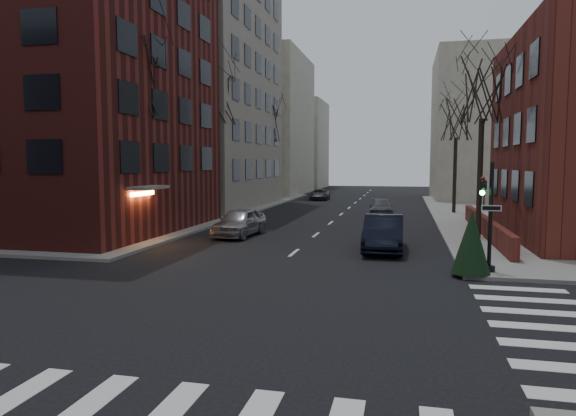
% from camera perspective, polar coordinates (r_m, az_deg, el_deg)
% --- Properties ---
extents(ground, '(160.00, 160.00, 0.00)m').
position_cam_1_polar(ground, '(12.57, -11.32, -14.31)').
color(ground, black).
rests_on(ground, ground).
extents(sidewalk_far_left, '(44.00, 44.00, 0.15)m').
position_cam_1_polar(sidewalk_far_left, '(53.21, -26.82, 0.16)').
color(sidewalk_far_left, gray).
rests_on(sidewalk_far_left, ground).
extents(building_left_brick, '(15.00, 15.00, 18.00)m').
position_cam_1_polar(building_left_brick, '(34.43, -24.34, 12.75)').
color(building_left_brick, maroon).
rests_on(building_left_brick, ground).
extents(building_left_tan, '(18.00, 18.00, 28.00)m').
position_cam_1_polar(building_left_tan, '(50.83, -13.53, 16.13)').
color(building_left_tan, gray).
rests_on(building_left_tan, ground).
extents(low_wall_right, '(0.35, 16.00, 1.00)m').
position_cam_1_polar(low_wall_right, '(30.33, 21.06, -1.88)').
color(low_wall_right, maroon).
rests_on(low_wall_right, sidewalk_far_right).
extents(building_distant_la, '(14.00, 16.00, 18.00)m').
position_cam_1_polar(building_distant_la, '(68.92, -4.06, 9.13)').
color(building_distant_la, beige).
rests_on(building_distant_la, ground).
extents(building_distant_ra, '(14.00, 14.00, 16.00)m').
position_cam_1_polar(building_distant_ra, '(61.75, 22.45, 8.29)').
color(building_distant_ra, beige).
rests_on(building_distant_ra, ground).
extents(building_distant_lb, '(10.00, 12.00, 14.00)m').
position_cam_1_polar(building_distant_lb, '(84.76, 0.62, 7.03)').
color(building_distant_lb, beige).
rests_on(building_distant_lb, ground).
extents(traffic_signal, '(0.76, 0.44, 4.00)m').
position_cam_1_polar(traffic_signal, '(20.15, 21.38, -1.66)').
color(traffic_signal, black).
rests_on(traffic_signal, sidewalk_far_right).
extents(tree_left_a, '(4.18, 4.18, 10.26)m').
position_cam_1_polar(tree_left_a, '(28.66, -16.39, 13.56)').
color(tree_left_a, '#2D231C').
rests_on(tree_left_a, sidewalk_far_left).
extents(tree_left_b, '(4.40, 4.40, 10.80)m').
position_cam_1_polar(tree_left_b, '(39.56, -7.72, 11.97)').
color(tree_left_b, '#2D231C').
rests_on(tree_left_b, sidewalk_far_left).
extents(tree_left_c, '(3.96, 3.96, 9.72)m').
position_cam_1_polar(tree_left_c, '(52.76, -2.31, 9.31)').
color(tree_left_c, '#2D231C').
rests_on(tree_left_c, sidewalk_far_left).
extents(tree_right_a, '(3.96, 3.96, 9.72)m').
position_cam_1_polar(tree_right_a, '(29.32, 20.83, 12.36)').
color(tree_right_a, '#2D231C').
rests_on(tree_right_a, sidewalk_far_right).
extents(tree_right_b, '(3.74, 3.74, 9.18)m').
position_cam_1_polar(tree_right_b, '(43.11, 18.21, 9.42)').
color(tree_right_b, '#2D231C').
rests_on(tree_right_b, sidewalk_far_right).
extents(streetlamp_near, '(0.36, 0.36, 6.28)m').
position_cam_1_polar(streetlamp_near, '(35.32, -9.00, 5.17)').
color(streetlamp_near, black).
rests_on(streetlamp_near, sidewalk_far_left).
extents(streetlamp_far, '(0.36, 0.36, 6.28)m').
position_cam_1_polar(streetlamp_far, '(54.40, -1.13, 5.19)').
color(streetlamp_far, black).
rests_on(streetlamp_far, sidewalk_far_left).
extents(parked_sedan, '(1.82, 5.10, 1.68)m').
position_cam_1_polar(parked_sedan, '(24.52, 10.59, -2.76)').
color(parked_sedan, black).
rests_on(parked_sedan, ground).
extents(car_lane_silver, '(2.25, 4.82, 1.60)m').
position_cam_1_polar(car_lane_silver, '(29.00, -5.41, -1.57)').
color(car_lane_silver, '#939297').
rests_on(car_lane_silver, ground).
extents(car_lane_gray, '(2.06, 4.44, 1.25)m').
position_cam_1_polar(car_lane_gray, '(40.95, 10.29, 0.08)').
color(car_lane_gray, '#3D3D42').
rests_on(car_lane_gray, ground).
extents(car_lane_far, '(2.21, 4.41, 1.20)m').
position_cam_1_polar(car_lane_far, '(57.00, 3.55, 1.52)').
color(car_lane_far, '#3F3E43').
rests_on(car_lane_far, ground).
extents(sandwich_board, '(0.51, 0.64, 0.92)m').
position_cam_1_polar(sandwich_board, '(27.81, 22.00, -2.59)').
color(sandwich_board, white).
rests_on(sandwich_board, sidewalk_far_right).
extents(evergreen_shrub, '(1.68, 1.68, 2.30)m').
position_cam_1_polar(evergreen_shrub, '(19.66, 19.70, -3.56)').
color(evergreen_shrub, black).
rests_on(evergreen_shrub, sidewalk_far_right).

